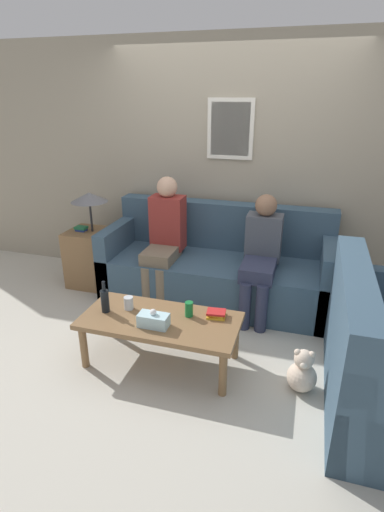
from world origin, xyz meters
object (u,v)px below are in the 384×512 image
at_px(drinking_glass, 129,303).
at_px(person_right, 261,252).
at_px(coffee_table, 160,324).
at_px(wine_bottle, 105,300).
at_px(couch_main, 217,268).
at_px(person_left, 164,235).
at_px(teddy_bear, 302,373).

bearing_deg(drinking_glass, person_right, 46.56).
height_order(coffee_table, wine_bottle, wine_bottle).
bearing_deg(wine_bottle, drinking_glass, 30.09).
relative_size(drinking_glass, person_right, 0.09).
bearing_deg(person_right, wine_bottle, -135.41).
bearing_deg(coffee_table, couch_main, 82.41).
xyz_separation_m(wine_bottle, person_left, (0.09, 1.12, 0.18)).
bearing_deg(person_right, drinking_glass, -133.44).
relative_size(drinking_glass, person_left, 0.08).
xyz_separation_m(person_left, person_right, (1.00, -0.05, -0.05)).
xyz_separation_m(drinking_glass, person_right, (0.93, 0.98, 0.18)).
xyz_separation_m(couch_main, coffee_table, (-0.17, -1.24, 0.02)).
relative_size(person_left, teddy_bear, 3.71).
height_order(couch_main, drinking_glass, couch_main).
xyz_separation_m(wine_bottle, person_right, (1.09, 1.08, 0.13)).
bearing_deg(person_left, couch_main, 15.34).
distance_m(couch_main, coffee_table, 1.26).
xyz_separation_m(coffee_table, wine_bottle, (-0.46, -0.02, 0.15)).
height_order(wine_bottle, teddy_bear, wine_bottle).
distance_m(couch_main, drinking_glass, 1.27).
bearing_deg(person_right, person_left, 177.40).
distance_m(wine_bottle, teddy_bear, 1.61).
bearing_deg(couch_main, drinking_glass, -111.56).
relative_size(couch_main, coffee_table, 1.87).
bearing_deg(drinking_glass, person_left, 93.75).
distance_m(drinking_glass, teddy_bear, 1.44).
bearing_deg(wine_bottle, couch_main, 63.76).
bearing_deg(person_left, drinking_glass, -86.25).
bearing_deg(person_left, person_right, -2.60).
height_order(person_right, teddy_bear, person_right).
xyz_separation_m(couch_main, person_left, (-0.53, -0.15, 0.36)).
height_order(couch_main, person_right, person_right).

